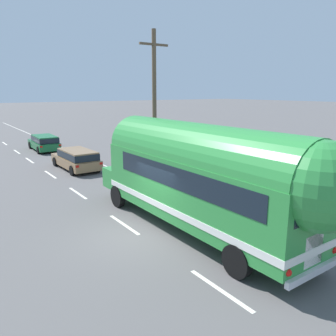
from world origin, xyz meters
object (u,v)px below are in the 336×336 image
Objects in this scene: car_second at (44,142)px; utility_pole at (154,106)px; painted_bus at (205,175)px; car_lead at (77,158)px.

utility_pole is at bearing -80.44° from car_second.
car_lead is (-0.05, 13.10, -1.51)m from painted_bus.
utility_pole is at bearing -64.41° from car_lead.
painted_bus reaches higher than car_second.
utility_pole is at bearing 70.54° from painted_bus.
car_second is at bearing 88.31° from car_lead.
car_second is (-2.43, 14.43, -3.64)m from utility_pole.
utility_pole is 8.21m from painted_bus.
utility_pole reaches higher than car_second.
painted_bus is (-2.64, -7.48, -2.12)m from utility_pole.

